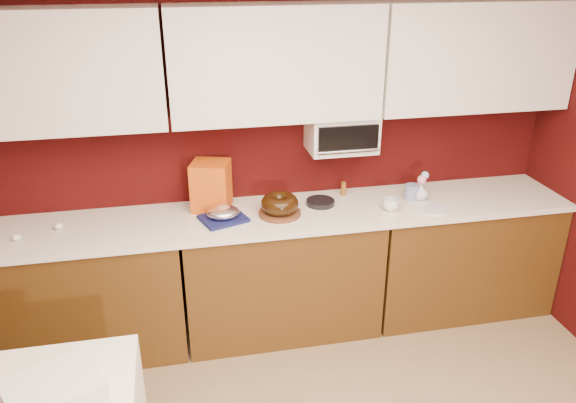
{
  "coord_description": "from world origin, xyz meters",
  "views": [
    {
      "loc": [
        -0.63,
        -1.37,
        2.47
      ],
      "look_at": [
        0.03,
        1.84,
        1.02
      ],
      "focal_mm": 35.0,
      "sensor_mm": 36.0,
      "label": 1
    }
  ],
  "objects_px": {
    "toaster_oven": "(341,132)",
    "newspaper_stack": "(54,395)",
    "foil_ham_nest": "(223,212)",
    "coffee_mug": "(391,204)",
    "blue_jar": "(411,192)",
    "pandoro_box": "(211,186)",
    "bundt_cake": "(280,204)",
    "flower_vase": "(421,191)"
  },
  "relations": [
    {
      "from": "pandoro_box",
      "to": "flower_vase",
      "type": "bearing_deg",
      "value": 11.32
    },
    {
      "from": "toaster_oven",
      "to": "blue_jar",
      "type": "xyz_separation_m",
      "value": [
        0.48,
        -0.14,
        -0.42
      ]
    },
    {
      "from": "toaster_oven",
      "to": "blue_jar",
      "type": "relative_size",
      "value": 4.06
    },
    {
      "from": "pandoro_box",
      "to": "bundt_cake",
      "type": "bearing_deg",
      "value": -7.68
    },
    {
      "from": "toaster_oven",
      "to": "bundt_cake",
      "type": "distance_m",
      "value": 0.64
    },
    {
      "from": "bundt_cake",
      "to": "foil_ham_nest",
      "type": "height_order",
      "value": "bundt_cake"
    },
    {
      "from": "toaster_oven",
      "to": "flower_vase",
      "type": "height_order",
      "value": "toaster_oven"
    },
    {
      "from": "pandoro_box",
      "to": "newspaper_stack",
      "type": "height_order",
      "value": "pandoro_box"
    },
    {
      "from": "newspaper_stack",
      "to": "foil_ham_nest",
      "type": "bearing_deg",
      "value": 58.08
    },
    {
      "from": "bundt_cake",
      "to": "pandoro_box",
      "type": "distance_m",
      "value": 0.47
    },
    {
      "from": "foil_ham_nest",
      "to": "toaster_oven",
      "type": "bearing_deg",
      "value": 13.81
    },
    {
      "from": "pandoro_box",
      "to": "blue_jar",
      "type": "bearing_deg",
      "value": 11.37
    },
    {
      "from": "bundt_cake",
      "to": "foil_ham_nest",
      "type": "xyz_separation_m",
      "value": [
        -0.37,
        -0.0,
        -0.02
      ]
    },
    {
      "from": "toaster_oven",
      "to": "pandoro_box",
      "type": "xyz_separation_m",
      "value": [
        -0.89,
        -0.01,
        -0.31
      ]
    },
    {
      "from": "foil_ham_nest",
      "to": "newspaper_stack",
      "type": "xyz_separation_m",
      "value": [
        -0.83,
        -1.33,
        -0.14
      ]
    },
    {
      "from": "toaster_oven",
      "to": "newspaper_stack",
      "type": "distance_m",
      "value": 2.33
    },
    {
      "from": "foil_ham_nest",
      "to": "blue_jar",
      "type": "distance_m",
      "value": 1.31
    },
    {
      "from": "toaster_oven",
      "to": "coffee_mug",
      "type": "xyz_separation_m",
      "value": [
        0.27,
        -0.28,
        -0.43
      ]
    },
    {
      "from": "coffee_mug",
      "to": "blue_jar",
      "type": "xyz_separation_m",
      "value": [
        0.21,
        0.14,
        0.01
      ]
    },
    {
      "from": "pandoro_box",
      "to": "foil_ham_nest",
      "type": "bearing_deg",
      "value": -57.87
    },
    {
      "from": "coffee_mug",
      "to": "toaster_oven",
      "type": "bearing_deg",
      "value": 134.22
    },
    {
      "from": "toaster_oven",
      "to": "foil_ham_nest",
      "type": "distance_m",
      "value": 0.95
    },
    {
      "from": "blue_jar",
      "to": "coffee_mug",
      "type": "bearing_deg",
      "value": -144.97
    },
    {
      "from": "coffee_mug",
      "to": "flower_vase",
      "type": "distance_m",
      "value": 0.3
    },
    {
      "from": "blue_jar",
      "to": "newspaper_stack",
      "type": "height_order",
      "value": "blue_jar"
    },
    {
      "from": "coffee_mug",
      "to": "flower_vase",
      "type": "height_order",
      "value": "flower_vase"
    },
    {
      "from": "coffee_mug",
      "to": "flower_vase",
      "type": "relative_size",
      "value": 0.77
    },
    {
      "from": "bundt_cake",
      "to": "foil_ham_nest",
      "type": "distance_m",
      "value": 0.37
    },
    {
      "from": "foil_ham_nest",
      "to": "coffee_mug",
      "type": "bearing_deg",
      "value": -4.03
    },
    {
      "from": "toaster_oven",
      "to": "bundt_cake",
      "type": "relative_size",
      "value": 1.83
    },
    {
      "from": "bundt_cake",
      "to": "newspaper_stack",
      "type": "distance_m",
      "value": 1.8
    },
    {
      "from": "toaster_oven",
      "to": "bundt_cake",
      "type": "xyz_separation_m",
      "value": [
        -0.46,
        -0.2,
        -0.4
      ]
    },
    {
      "from": "toaster_oven",
      "to": "foil_ham_nest",
      "type": "xyz_separation_m",
      "value": [
        -0.83,
        -0.2,
        -0.42
      ]
    },
    {
      "from": "coffee_mug",
      "to": "blue_jar",
      "type": "height_order",
      "value": "blue_jar"
    },
    {
      "from": "toaster_oven",
      "to": "newspaper_stack",
      "type": "xyz_separation_m",
      "value": [
        -1.66,
        -1.54,
        -0.56
      ]
    },
    {
      "from": "bundt_cake",
      "to": "blue_jar",
      "type": "bearing_deg",
      "value": 3.81
    },
    {
      "from": "coffee_mug",
      "to": "newspaper_stack",
      "type": "relative_size",
      "value": 0.28
    },
    {
      "from": "bundt_cake",
      "to": "blue_jar",
      "type": "relative_size",
      "value": 2.22
    },
    {
      "from": "toaster_oven",
      "to": "newspaper_stack",
      "type": "bearing_deg",
      "value": -137.24
    },
    {
      "from": "toaster_oven",
      "to": "pandoro_box",
      "type": "distance_m",
      "value": 0.94
    },
    {
      "from": "pandoro_box",
      "to": "flower_vase",
      "type": "xyz_separation_m",
      "value": [
        1.43,
        -0.14,
        -0.1
      ]
    },
    {
      "from": "toaster_oven",
      "to": "newspaper_stack",
      "type": "relative_size",
      "value": 1.26
    }
  ]
}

